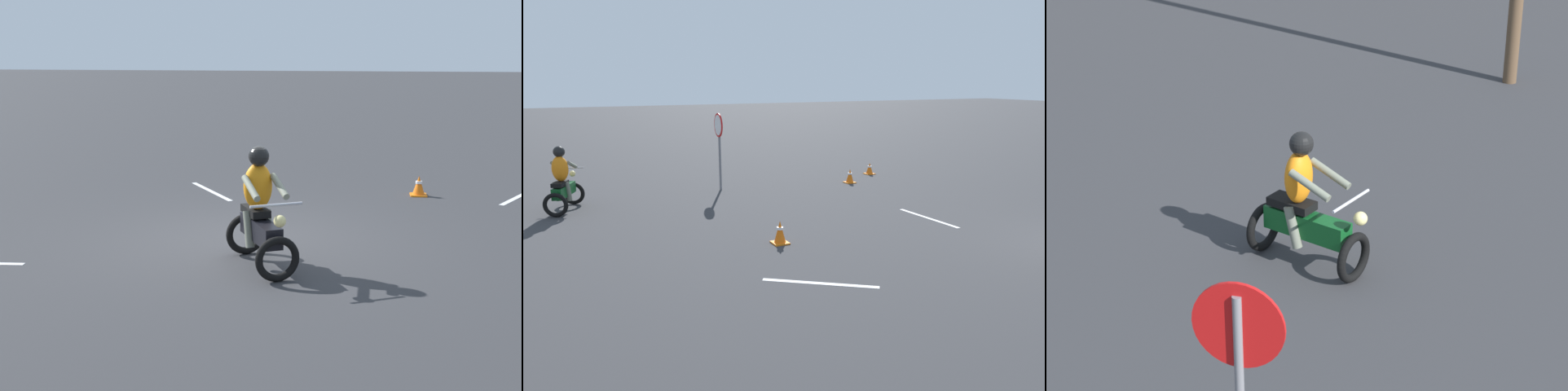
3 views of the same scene
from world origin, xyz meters
The scene contains 7 objects.
motorcycle_rider_background centered at (8.39, 9.51, 0.73)m, with size 1.55×1.08×1.66m.
stop_sign centered at (9.06, 5.15, 1.63)m, with size 0.70×0.08×2.30m.
traffic_cone_near_left centered at (8.29, 1.03, 0.22)m, with size 0.32×0.32×0.45m.
traffic_cone_near_right centered at (9.30, -0.43, 0.19)m, with size 0.32×0.32×0.40m.
traffic_cone_mid_left centered at (3.65, 5.69, 0.23)m, with size 0.32×0.32×0.48m.
lane_stripe_e centered at (3.86, 1.64, 0.00)m, with size 0.10×1.92×0.01m, color silver.
lane_stripe_ne centered at (1.48, 5.97, 0.00)m, with size 0.10×1.92×0.01m, color silver.
Camera 2 is at (-5.30, 9.86, 3.28)m, focal length 35.00 mm.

